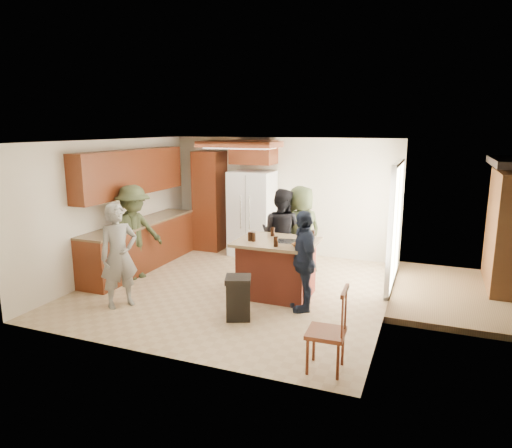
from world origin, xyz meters
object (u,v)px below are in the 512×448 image
at_px(person_behind_right, 301,231).
at_px(refrigerator, 252,213).
at_px(spindle_chair, 328,333).
at_px(trash_bin, 238,297).
at_px(person_front_left, 119,256).
at_px(person_counter, 134,232).
at_px(person_side_right, 303,261).
at_px(kitchen_island, 277,268).
at_px(person_behind_left, 281,233).

xyz_separation_m(person_behind_right, refrigerator, (-1.38, 1.04, 0.06)).
height_order(refrigerator, spindle_chair, refrigerator).
distance_m(trash_bin, spindle_chair, 1.80).
height_order(person_front_left, trash_bin, person_front_left).
bearing_deg(trash_bin, person_counter, 158.69).
height_order(person_side_right, kitchen_island, person_side_right).
bearing_deg(person_side_right, kitchen_island, -155.69).
xyz_separation_m(refrigerator, kitchen_island, (1.30, -2.17, -0.43)).
distance_m(person_front_left, person_behind_left, 2.90).
height_order(person_behind_right, spindle_chair, person_behind_right).
distance_m(person_front_left, person_behind_right, 3.25).
bearing_deg(person_counter, person_behind_right, -43.00).
relative_size(person_behind_right, person_counter, 0.98).
height_order(person_behind_right, refrigerator, refrigerator).
xyz_separation_m(person_side_right, kitchen_island, (-0.56, 0.40, -0.29)).
height_order(person_behind_left, person_counter, person_counter).
height_order(refrigerator, kitchen_island, refrigerator).
height_order(person_behind_left, spindle_chair, person_behind_left).
xyz_separation_m(person_front_left, person_counter, (-0.59, 1.19, 0.05)).
bearing_deg(kitchen_island, person_behind_left, 104.04).
xyz_separation_m(person_behind_right, spindle_chair, (1.23, -3.15, -0.39)).
xyz_separation_m(person_counter, refrigerator, (1.39, 2.28, 0.04)).
bearing_deg(person_behind_left, trash_bin, 97.25).
xyz_separation_m(kitchen_island, spindle_chair, (1.30, -2.03, -0.02)).
distance_m(person_behind_right, spindle_chair, 3.40).
bearing_deg(person_behind_right, person_behind_left, -12.59).
distance_m(person_behind_right, kitchen_island, 1.18).
xyz_separation_m(person_front_left, spindle_chair, (3.39, -0.73, -0.35)).
distance_m(person_counter, spindle_chair, 4.44).
distance_m(person_counter, refrigerator, 2.67).
distance_m(kitchen_island, spindle_chair, 2.41).
bearing_deg(person_behind_right, trash_bin, 38.10).
bearing_deg(refrigerator, trash_bin, -71.51).
bearing_deg(spindle_chair, kitchen_island, 122.74).
height_order(person_side_right, refrigerator, refrigerator).
bearing_deg(spindle_chair, person_counter, 154.35).
distance_m(person_side_right, spindle_chair, 1.82).
distance_m(refrigerator, spindle_chair, 4.96).
distance_m(refrigerator, kitchen_island, 2.56).
height_order(person_front_left, kitchen_island, person_front_left).
relative_size(person_behind_right, trash_bin, 2.68).
relative_size(person_side_right, kitchen_island, 1.19).
xyz_separation_m(person_behind_right, trash_bin, (-0.29, -2.20, -0.52)).
relative_size(person_front_left, person_side_right, 1.05).
xyz_separation_m(person_side_right, spindle_chair, (0.75, -1.63, -0.31)).
bearing_deg(person_side_right, spindle_chair, -5.33).
relative_size(person_side_right, person_counter, 0.89).
relative_size(person_counter, kitchen_island, 1.34).
xyz_separation_m(person_behind_left, refrigerator, (-1.07, 1.24, 0.08)).
xyz_separation_m(person_behind_right, kitchen_island, (-0.08, -1.12, -0.37)).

